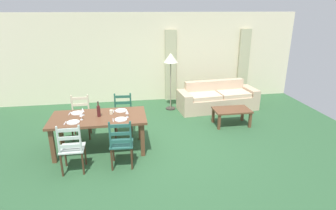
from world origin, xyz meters
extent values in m
cube|color=#2D5733|center=(0.00, 0.00, -0.01)|extent=(9.60, 9.60, 0.02)
cube|color=beige|center=(0.00, 3.30, 1.35)|extent=(9.60, 0.16, 2.70)
cube|color=#B5B48B|center=(0.78, 3.16, 1.10)|extent=(0.35, 0.08, 2.20)
cube|color=#B5B48B|center=(3.18, 3.16, 1.10)|extent=(0.35, 0.08, 2.20)
cube|color=brown|center=(-1.23, 0.05, 0.72)|extent=(1.90, 0.96, 0.05)
cube|color=brown|center=(-2.08, -0.33, 0.35)|extent=(0.08, 0.08, 0.70)
cube|color=brown|center=(-0.38, -0.33, 0.35)|extent=(0.08, 0.08, 0.70)
cube|color=brown|center=(-2.08, 0.43, 0.35)|extent=(0.08, 0.08, 0.70)
cube|color=brown|center=(-0.38, 0.43, 0.35)|extent=(0.08, 0.08, 0.70)
cube|color=silver|center=(-1.65, -0.67, 0.45)|extent=(0.42, 0.40, 0.03)
cylinder|color=#492D1D|center=(-1.83, -0.50, 0.22)|extent=(0.04, 0.04, 0.43)
cylinder|color=#492D1D|center=(-1.47, -0.50, 0.22)|extent=(0.04, 0.04, 0.43)
cylinder|color=#492D1D|center=(-1.83, -0.84, 0.22)|extent=(0.04, 0.04, 0.43)
cylinder|color=#492D1D|center=(-1.47, -0.84, 0.22)|extent=(0.04, 0.04, 0.43)
cylinder|color=silver|center=(-1.83, -0.84, 0.71)|extent=(0.04, 0.04, 0.50)
cylinder|color=silver|center=(-1.47, -0.84, 0.71)|extent=(0.04, 0.04, 0.50)
cube|color=silver|center=(-1.65, -0.84, 0.58)|extent=(0.38, 0.02, 0.06)
cube|color=silver|center=(-1.65, -0.84, 0.73)|extent=(0.38, 0.02, 0.06)
cube|color=silver|center=(-1.65, -0.84, 0.88)|extent=(0.38, 0.02, 0.06)
cube|color=#265A51|center=(-0.78, -0.63, 0.45)|extent=(0.44, 0.42, 0.03)
cylinder|color=#492D1D|center=(-0.95, -0.45, 0.22)|extent=(0.04, 0.04, 0.43)
cylinder|color=#492D1D|center=(-0.59, -0.47, 0.22)|extent=(0.04, 0.04, 0.43)
cylinder|color=#492D1D|center=(-0.97, -0.79, 0.22)|extent=(0.04, 0.04, 0.43)
cylinder|color=#492D1D|center=(-0.61, -0.81, 0.22)|extent=(0.04, 0.04, 0.43)
cylinder|color=#265A51|center=(-0.97, -0.79, 0.71)|extent=(0.04, 0.04, 0.50)
cylinder|color=#265A51|center=(-0.61, -0.81, 0.71)|extent=(0.04, 0.04, 0.50)
cube|color=#265A51|center=(-0.79, -0.80, 0.58)|extent=(0.38, 0.04, 0.06)
cube|color=#265A51|center=(-0.79, -0.80, 0.73)|extent=(0.38, 0.04, 0.06)
cube|color=#265A51|center=(-0.79, -0.80, 0.88)|extent=(0.38, 0.04, 0.06)
cube|color=beige|center=(-1.69, 0.74, 0.45)|extent=(0.43, 0.41, 0.03)
cylinder|color=#492D1D|center=(-1.51, 0.57, 0.22)|extent=(0.04, 0.04, 0.43)
cylinder|color=#492D1D|center=(-1.87, 0.57, 0.22)|extent=(0.04, 0.04, 0.43)
cylinder|color=#492D1D|center=(-1.52, 0.91, 0.22)|extent=(0.04, 0.04, 0.43)
cylinder|color=#492D1D|center=(-1.88, 0.91, 0.22)|extent=(0.04, 0.04, 0.43)
cylinder|color=beige|center=(-1.52, 0.91, 0.71)|extent=(0.04, 0.04, 0.50)
cylinder|color=beige|center=(-1.88, 0.91, 0.71)|extent=(0.04, 0.04, 0.50)
cube|color=beige|center=(-1.70, 0.91, 0.58)|extent=(0.38, 0.03, 0.06)
cube|color=beige|center=(-1.70, 0.91, 0.73)|extent=(0.38, 0.03, 0.06)
cube|color=beige|center=(-1.70, 0.91, 0.88)|extent=(0.38, 0.03, 0.06)
cube|color=#245B46|center=(-0.74, 0.72, 0.45)|extent=(0.44, 0.42, 0.03)
cylinder|color=#492D1D|center=(-0.57, 0.54, 0.22)|extent=(0.04, 0.04, 0.43)
cylinder|color=#492D1D|center=(-0.93, 0.56, 0.22)|extent=(0.04, 0.04, 0.43)
cylinder|color=#492D1D|center=(-0.55, 0.88, 0.22)|extent=(0.04, 0.04, 0.43)
cylinder|color=#492D1D|center=(-0.91, 0.90, 0.22)|extent=(0.04, 0.04, 0.43)
cylinder|color=#245B46|center=(-0.55, 0.88, 0.71)|extent=(0.04, 0.04, 0.50)
cylinder|color=#245B46|center=(-0.91, 0.90, 0.71)|extent=(0.04, 0.04, 0.50)
cube|color=#245B46|center=(-0.73, 0.89, 0.58)|extent=(0.38, 0.05, 0.06)
cube|color=#245B46|center=(-0.73, 0.89, 0.73)|extent=(0.38, 0.05, 0.06)
cube|color=#245B46|center=(-0.73, 0.89, 0.88)|extent=(0.38, 0.05, 0.06)
cylinder|color=white|center=(-1.68, -0.20, 0.76)|extent=(0.24, 0.24, 0.02)
cube|color=silver|center=(-1.83, -0.20, 0.75)|extent=(0.03, 0.17, 0.01)
cylinder|color=white|center=(-0.78, -0.20, 0.76)|extent=(0.24, 0.24, 0.02)
cube|color=silver|center=(-0.93, -0.20, 0.75)|extent=(0.03, 0.17, 0.01)
cylinder|color=white|center=(-1.68, 0.30, 0.76)|extent=(0.24, 0.24, 0.02)
cube|color=silver|center=(-1.83, 0.30, 0.75)|extent=(0.03, 0.17, 0.01)
cylinder|color=white|center=(-0.78, 0.30, 0.76)|extent=(0.24, 0.24, 0.02)
cube|color=silver|center=(-0.93, 0.30, 0.75)|extent=(0.02, 0.17, 0.01)
cylinder|color=#471919|center=(-1.21, 0.05, 0.86)|extent=(0.07, 0.07, 0.22)
cylinder|color=#471919|center=(-1.21, 0.05, 1.01)|extent=(0.02, 0.02, 0.08)
cylinder|color=black|center=(-1.21, 0.05, 1.06)|extent=(0.03, 0.03, 0.02)
cylinder|color=white|center=(-1.54, -0.08, 0.75)|extent=(0.06, 0.06, 0.01)
cylinder|color=white|center=(-1.54, -0.08, 0.79)|extent=(0.01, 0.01, 0.07)
cone|color=white|center=(-1.54, -0.08, 0.87)|extent=(0.06, 0.06, 0.08)
cylinder|color=white|center=(-0.65, -0.08, 0.75)|extent=(0.06, 0.06, 0.01)
cylinder|color=white|center=(-0.65, -0.08, 0.79)|extent=(0.01, 0.01, 0.07)
cone|color=white|center=(-0.65, -0.08, 0.87)|extent=(0.06, 0.06, 0.08)
cylinder|color=white|center=(-1.54, 0.17, 0.75)|extent=(0.06, 0.06, 0.01)
cylinder|color=white|center=(-1.54, 0.17, 0.79)|extent=(0.01, 0.01, 0.07)
cone|color=white|center=(-1.54, 0.17, 0.87)|extent=(0.06, 0.06, 0.08)
cylinder|color=beige|center=(-0.97, 0.14, 0.80)|extent=(0.07, 0.07, 0.09)
cube|color=#CAAE8F|center=(1.98, 2.03, 0.20)|extent=(1.87, 0.97, 0.40)
cube|color=#CAAE8F|center=(1.95, 2.32, 0.40)|extent=(1.81, 0.37, 0.80)
cube|color=#CAAE8F|center=(2.99, 2.12, 0.29)|extent=(0.32, 0.82, 0.58)
cube|color=#CAAE8F|center=(0.96, 1.93, 0.29)|extent=(0.32, 0.82, 0.58)
cube|color=beige|center=(2.43, 2.02, 0.46)|extent=(0.92, 0.72, 0.12)
cube|color=beige|center=(1.54, 1.93, 0.46)|extent=(0.92, 0.72, 0.12)
cube|color=brown|center=(1.95, 0.88, 0.40)|extent=(0.90, 0.56, 0.04)
cube|color=brown|center=(1.55, 0.65, 0.19)|extent=(0.06, 0.06, 0.38)
cube|color=brown|center=(2.35, 0.65, 0.19)|extent=(0.06, 0.06, 0.38)
cube|color=brown|center=(1.55, 1.11, 0.19)|extent=(0.06, 0.06, 0.38)
cube|color=brown|center=(2.35, 1.11, 0.19)|extent=(0.06, 0.06, 0.38)
cylinder|color=#332D28|center=(0.63, 2.28, 0.01)|extent=(0.28, 0.28, 0.03)
cylinder|color=gray|center=(0.63, 2.28, 0.71)|extent=(0.03, 0.03, 1.35)
cone|color=beige|center=(0.63, 2.28, 1.51)|extent=(0.40, 0.40, 0.26)
camera|label=1|loc=(-0.66, -5.31, 2.82)|focal=29.69mm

